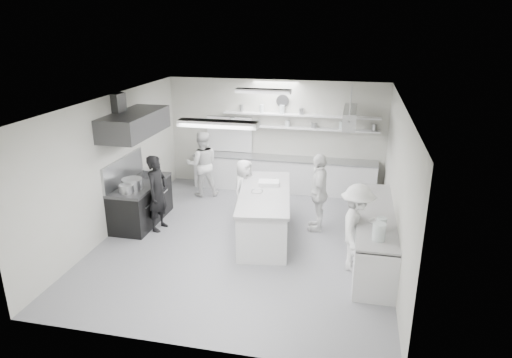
% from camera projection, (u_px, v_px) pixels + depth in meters
% --- Properties ---
extents(floor, '(6.00, 7.00, 0.02)m').
position_uv_depth(floor, '(246.00, 240.00, 9.85)').
color(floor, gray).
rests_on(floor, ground).
extents(ceiling, '(6.00, 7.00, 0.02)m').
position_uv_depth(ceiling, '(245.00, 101.00, 8.85)').
color(ceiling, white).
rests_on(ceiling, wall_back).
extents(wall_back, '(6.00, 0.04, 3.00)m').
position_uv_depth(wall_back, '(275.00, 135.00, 12.58)').
color(wall_back, beige).
rests_on(wall_back, floor).
extents(wall_front, '(6.00, 0.04, 3.00)m').
position_uv_depth(wall_front, '(184.00, 255.00, 6.13)').
color(wall_front, beige).
rests_on(wall_front, floor).
extents(wall_left, '(0.04, 7.00, 3.00)m').
position_uv_depth(wall_left, '(112.00, 165.00, 9.96)').
color(wall_left, beige).
rests_on(wall_left, floor).
extents(wall_right, '(0.04, 7.00, 3.00)m').
position_uv_depth(wall_right, '(397.00, 185.00, 8.75)').
color(wall_right, beige).
rests_on(wall_right, floor).
extents(stove, '(0.80, 1.80, 0.90)m').
position_uv_depth(stove, '(141.00, 204.00, 10.59)').
color(stove, black).
rests_on(stove, floor).
extents(exhaust_hood, '(0.85, 2.00, 0.50)m').
position_uv_depth(exhaust_hood, '(134.00, 124.00, 9.97)').
color(exhaust_hood, '#3E3E3F').
rests_on(exhaust_hood, wall_left).
extents(back_counter, '(5.00, 0.60, 0.92)m').
position_uv_depth(back_counter, '(283.00, 174.00, 12.59)').
color(back_counter, silver).
rests_on(back_counter, floor).
extents(shelf_lower, '(4.20, 0.26, 0.04)m').
position_uv_depth(shelf_lower, '(300.00, 128.00, 12.24)').
color(shelf_lower, silver).
rests_on(shelf_lower, wall_back).
extents(shelf_upper, '(4.20, 0.26, 0.04)m').
position_uv_depth(shelf_upper, '(300.00, 115.00, 12.12)').
color(shelf_upper, silver).
rests_on(shelf_upper, wall_back).
extents(pass_through_window, '(1.30, 0.04, 1.00)m').
position_uv_depth(pass_through_window, '(230.00, 134.00, 12.84)').
color(pass_through_window, black).
rests_on(pass_through_window, wall_back).
extents(wall_clock, '(0.32, 0.05, 0.32)m').
position_uv_depth(wall_clock, '(283.00, 101.00, 12.19)').
color(wall_clock, white).
rests_on(wall_clock, wall_back).
extents(right_counter, '(0.74, 3.30, 0.94)m').
position_uv_depth(right_counter, '(374.00, 236.00, 8.97)').
color(right_counter, silver).
rests_on(right_counter, floor).
extents(pot_rack, '(0.30, 1.60, 0.40)m').
position_uv_depth(pot_rack, '(350.00, 117.00, 10.90)').
color(pot_rack, '#9FA1A3').
rests_on(pot_rack, ceiling).
extents(light_fixture_front, '(1.30, 0.25, 0.10)m').
position_uv_depth(light_fixture_front, '(218.00, 124.00, 7.22)').
color(light_fixture_front, silver).
rests_on(light_fixture_front, ceiling).
extents(light_fixture_rear, '(1.30, 0.25, 0.10)m').
position_uv_depth(light_fixture_rear, '(263.00, 91.00, 10.54)').
color(light_fixture_rear, silver).
rests_on(light_fixture_rear, ceiling).
extents(prep_island, '(1.37, 2.75, 0.97)m').
position_uv_depth(prep_island, '(264.00, 215.00, 9.92)').
color(prep_island, silver).
rests_on(prep_island, floor).
extents(stove_pot, '(0.45, 0.45, 0.28)m').
position_uv_depth(stove_pot, '(132.00, 185.00, 10.08)').
color(stove_pot, '#9FA1A3').
rests_on(stove_pot, stove).
extents(cook_stove, '(0.49, 0.68, 1.73)m').
position_uv_depth(cook_stove, '(158.00, 193.00, 10.10)').
color(cook_stove, black).
rests_on(cook_stove, floor).
extents(cook_back, '(1.04, 0.93, 1.76)m').
position_uv_depth(cook_back, '(202.00, 164.00, 12.10)').
color(cook_back, white).
rests_on(cook_back, floor).
extents(cook_island_left, '(0.69, 0.82, 1.42)m').
position_uv_depth(cook_island_left, '(244.00, 189.00, 10.82)').
color(cook_island_left, white).
rests_on(cook_island_left, floor).
extents(cook_island_right, '(0.48, 1.06, 1.77)m').
position_uv_depth(cook_island_right, '(319.00, 192.00, 10.09)').
color(cook_island_right, white).
rests_on(cook_island_right, floor).
extents(cook_right, '(0.74, 1.16, 1.69)m').
position_uv_depth(cook_right, '(356.00, 228.00, 8.45)').
color(cook_right, white).
rests_on(cook_right, floor).
extents(bowl_island_a, '(0.28, 0.28, 0.06)m').
position_uv_depth(bowl_island_a, '(257.00, 192.00, 9.76)').
color(bowl_island_a, '#9FA1A3').
rests_on(bowl_island_a, prep_island).
extents(bowl_island_b, '(0.23, 0.23, 0.06)m').
position_uv_depth(bowl_island_b, '(274.00, 181.00, 10.46)').
color(bowl_island_b, silver).
rests_on(bowl_island_b, prep_island).
extents(bowl_right, '(0.35, 0.35, 0.07)m').
position_uv_depth(bowl_right, '(376.00, 222.00, 8.38)').
color(bowl_right, silver).
rests_on(bowl_right, right_counter).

